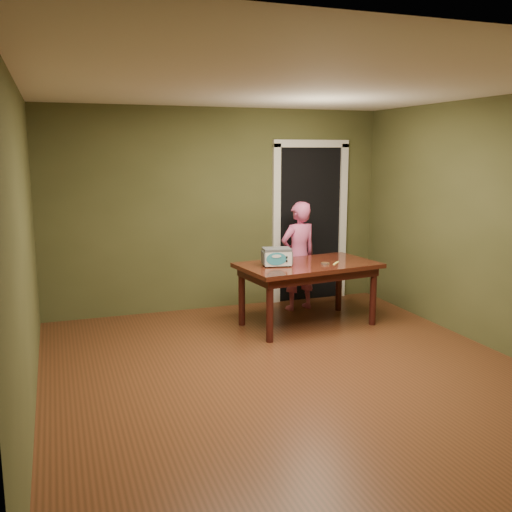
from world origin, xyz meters
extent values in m
plane|color=#5C2F1A|center=(0.00, 0.00, 0.00)|extent=(5.00, 5.00, 0.00)
cube|color=#4C4E29|center=(0.00, 2.50, 1.30)|extent=(4.50, 0.02, 2.60)
cube|color=#4C4E29|center=(0.00, -2.50, 1.30)|extent=(4.50, 0.02, 2.60)
cube|color=#4C4E29|center=(-2.25, 0.00, 1.30)|extent=(0.02, 5.00, 2.60)
cube|color=#4C4E29|center=(2.25, 0.00, 1.30)|extent=(0.02, 5.00, 2.60)
cube|color=white|center=(0.00, 0.00, 2.60)|extent=(4.50, 5.00, 0.02)
cube|color=black|center=(1.30, 2.80, 1.05)|extent=(0.90, 0.60, 2.10)
cube|color=black|center=(1.30, 2.48, 1.05)|extent=(0.90, 0.02, 2.10)
cube|color=white|center=(0.80, 2.47, 1.05)|extent=(0.10, 0.06, 2.20)
cube|color=white|center=(1.80, 2.47, 1.05)|extent=(0.10, 0.06, 2.20)
cube|color=white|center=(1.30, 2.47, 2.15)|extent=(1.10, 0.06, 0.10)
cube|color=#36120C|center=(0.77, 1.37, 0.72)|extent=(1.70, 1.10, 0.05)
cube|color=black|center=(0.77, 1.37, 0.65)|extent=(1.57, 0.97, 0.10)
cylinder|color=black|center=(0.12, 0.93, 0.35)|extent=(0.08, 0.08, 0.70)
cylinder|color=black|center=(0.03, 1.62, 0.35)|extent=(0.08, 0.08, 0.70)
cylinder|color=black|center=(1.51, 1.11, 0.35)|extent=(0.08, 0.08, 0.70)
cylinder|color=black|center=(1.42, 1.81, 0.35)|extent=(0.08, 0.08, 0.70)
cylinder|color=#4C4F54|center=(0.23, 1.30, 0.76)|extent=(0.02, 0.02, 0.01)
cylinder|color=#4C4F54|center=(0.26, 1.47, 0.76)|extent=(0.02, 0.02, 0.01)
cylinder|color=#4C4F54|center=(0.48, 1.26, 0.76)|extent=(0.02, 0.02, 0.01)
cylinder|color=#4C4F54|center=(0.51, 1.42, 0.76)|extent=(0.02, 0.02, 0.01)
cube|color=white|center=(0.37, 1.36, 0.85)|extent=(0.34, 0.27, 0.17)
cube|color=#4C4F54|center=(0.37, 1.36, 0.94)|extent=(0.35, 0.28, 0.03)
cube|color=#4C4F54|center=(0.21, 1.39, 0.85)|extent=(0.05, 0.20, 0.14)
cube|color=#4C4F54|center=(0.53, 1.33, 0.85)|extent=(0.05, 0.20, 0.14)
ellipsoid|color=teal|center=(0.32, 1.26, 0.85)|extent=(0.23, 0.05, 0.15)
cylinder|color=black|center=(0.44, 1.23, 0.87)|extent=(0.02, 0.01, 0.02)
cylinder|color=black|center=(0.44, 1.23, 0.83)|extent=(0.02, 0.01, 0.02)
cylinder|color=silver|center=(0.93, 1.24, 0.76)|extent=(0.10, 0.10, 0.02)
cylinder|color=#442816|center=(0.93, 1.24, 0.77)|extent=(0.09, 0.09, 0.01)
cube|color=#FEFA6E|center=(1.08, 1.26, 0.75)|extent=(0.14, 0.15, 0.01)
imported|color=#C95386|center=(0.95, 2.05, 0.71)|extent=(0.57, 0.42, 1.42)
camera|label=1|loc=(-2.01, -4.62, 2.05)|focal=40.00mm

